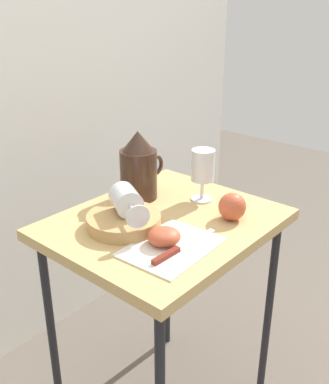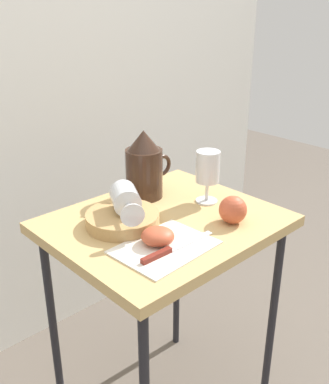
# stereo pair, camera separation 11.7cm
# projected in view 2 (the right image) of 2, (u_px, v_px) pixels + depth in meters

# --- Properties ---
(curtain_drape) EXTENTS (2.40, 0.03, 2.05)m
(curtain_drape) POSITION_uv_depth(u_px,v_px,m) (35.00, 72.00, 1.53)
(curtain_drape) COLOR white
(curtain_drape) RESTS_ON ground_plane
(table) EXTENTS (0.59, 0.50, 0.71)m
(table) POSITION_uv_depth(u_px,v_px,m) (164.00, 241.00, 1.25)
(table) COLOR tan
(table) RESTS_ON ground_plane
(linen_napkin) EXTENTS (0.24, 0.18, 0.00)m
(linen_napkin) POSITION_uv_depth(u_px,v_px,m) (165.00, 247.00, 1.08)
(linen_napkin) COLOR silver
(linen_napkin) RESTS_ON table
(basket_tray) EXTENTS (0.19, 0.19, 0.03)m
(basket_tray) POSITION_uv_depth(u_px,v_px,m) (123.00, 219.00, 1.18)
(basket_tray) COLOR tan
(basket_tray) RESTS_ON table
(pitcher) EXTENTS (0.16, 0.11, 0.20)m
(pitcher) POSITION_uv_depth(u_px,v_px,m) (144.00, 171.00, 1.33)
(pitcher) COLOR #382319
(pitcher) RESTS_ON table
(wine_glass_upright) EXTENTS (0.07, 0.07, 0.15)m
(wine_glass_upright) POSITION_uv_depth(u_px,v_px,m) (207.00, 169.00, 1.29)
(wine_glass_upright) COLOR silver
(wine_glass_upright) RESTS_ON table
(wine_glass_tipped_near) EXTENTS (0.13, 0.16, 0.07)m
(wine_glass_tipped_near) POSITION_uv_depth(u_px,v_px,m) (126.00, 199.00, 1.17)
(wine_glass_tipped_near) COLOR silver
(wine_glass_tipped_near) RESTS_ON basket_tray
(apple_half_left) EXTENTS (0.07, 0.07, 0.04)m
(apple_half_left) POSITION_uv_depth(u_px,v_px,m) (156.00, 236.00, 1.08)
(apple_half_left) COLOR #C15133
(apple_half_left) RESTS_ON linen_napkin
(apple_half_right) EXTENTS (0.07, 0.07, 0.04)m
(apple_half_right) POSITION_uv_depth(u_px,v_px,m) (159.00, 236.00, 1.08)
(apple_half_right) COLOR #C15133
(apple_half_right) RESTS_ON linen_napkin
(apple_whole) EXTENTS (0.07, 0.07, 0.07)m
(apple_whole) POSITION_uv_depth(u_px,v_px,m) (233.00, 210.00, 1.19)
(apple_whole) COLOR #C15133
(apple_whole) RESTS_ON table
(knife) EXTENTS (0.22, 0.02, 0.01)m
(knife) POSITION_uv_depth(u_px,v_px,m) (168.00, 251.00, 1.05)
(knife) COLOR silver
(knife) RESTS_ON linen_napkin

